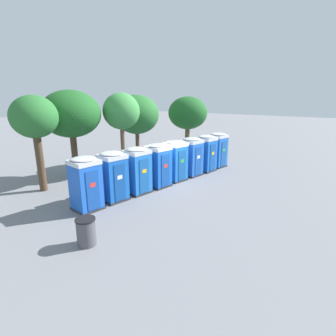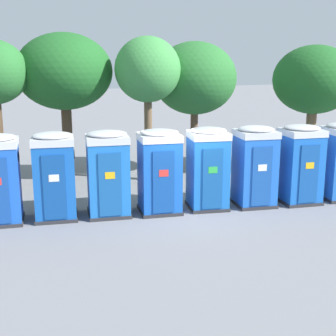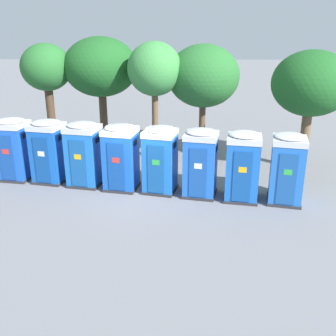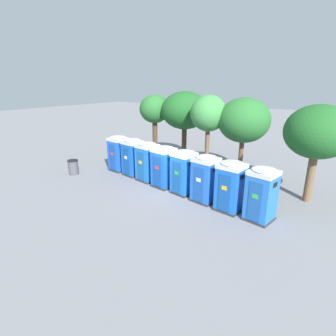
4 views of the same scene
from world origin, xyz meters
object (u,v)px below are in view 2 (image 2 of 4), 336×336
portapotty_3 (159,171)px  portapotty_4 (208,168)px  portapotty_5 (255,166)px  street_tree_0 (195,79)px  portapotty_1 (55,175)px  portapotty_6 (300,164)px  portapotty_2 (108,173)px  street_tree_4 (148,71)px  street_tree_1 (314,81)px  street_tree_2 (64,72)px

portapotty_3 → portapotty_4: (1.52, -0.23, 0.00)m
portapotty_5 → street_tree_0: street_tree_0 is taller
portapotty_1 → portapotty_5: size_ratio=1.00×
portapotty_4 → portapotty_6: bearing=-12.7°
portapotty_1 → portapotty_2: (1.50, -0.34, -0.00)m
street_tree_4 → portapotty_4: bearing=-84.3°
portapotty_2 → street_tree_0: 6.75m
portapotty_3 → street_tree_4: 4.86m
portapotty_1 → street_tree_0: 7.73m
street_tree_0 → portapotty_6: bearing=-77.5°
portapotty_4 → street_tree_0: street_tree_0 is taller
portapotty_4 → street_tree_0: 5.51m
portapotty_2 → street_tree_1: 9.72m
portapotty_4 → street_tree_1: 7.13m
portapotty_2 → street_tree_1: size_ratio=0.50×
portapotty_4 → street_tree_2: size_ratio=0.46×
portapotty_4 → street_tree_4: bearing=95.7°
portapotty_3 → portapotty_4: 1.54m
portapotty_5 → street_tree_1: 6.04m
portapotty_3 → street_tree_2: street_tree_2 is taller
portapotty_3 → portapotty_5: size_ratio=1.00×
portapotty_1 → portapotty_6: 7.68m
portapotty_1 → street_tree_1: bearing=8.9°
portapotty_2 → portapotty_4: bearing=-11.0°
portapotty_6 → street_tree_4: bearing=126.0°
portapotty_1 → street_tree_4: size_ratio=0.47×
portapotty_6 → street_tree_1: size_ratio=0.50×
portapotty_2 → street_tree_0: size_ratio=0.48×
portapotty_4 → street_tree_0: bearing=68.1°
portapotty_1 → portapotty_4: 4.61m
portapotty_4 → street_tree_2: (-3.12, 5.65, 2.79)m
portapotty_6 → street_tree_1: street_tree_1 is taller
street_tree_1 → street_tree_4: size_ratio=0.95×
portapotty_4 → portapotty_5: size_ratio=1.00×
portapotty_1 → street_tree_4: street_tree_4 is taller
portapotty_2 → portapotty_4: size_ratio=1.00×
portapotty_4 → portapotty_6: same height
portapotty_6 → street_tree_0: street_tree_0 is taller
street_tree_1 → portapotty_5: bearing=-147.8°
portapotty_1 → portapotty_4: size_ratio=1.00×
portapotty_1 → street_tree_0: bearing=29.8°
portapotty_3 → street_tree_2: 6.30m
portapotty_3 → street_tree_1: 8.42m
portapotty_2 → portapotty_6: bearing=-11.9°
portapotty_3 → portapotty_4: size_ratio=1.00×
portapotty_3 → portapotty_6: 4.61m
portapotty_6 → portapotty_4: bearing=167.3°
portapotty_5 → street_tree_1: street_tree_1 is taller
portapotty_2 → portapotty_3: (1.50, -0.36, 0.00)m
portapotty_1 → portapotty_2: size_ratio=1.00×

